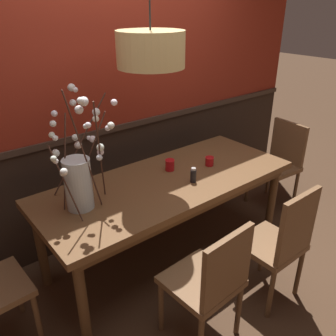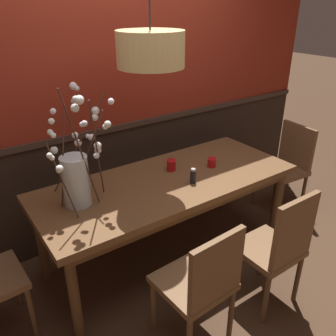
{
  "view_description": "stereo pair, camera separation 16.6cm",
  "coord_description": "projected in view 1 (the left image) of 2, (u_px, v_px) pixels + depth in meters",
  "views": [
    {
      "loc": [
        -1.57,
        -1.94,
        2.07
      ],
      "look_at": [
        0.0,
        0.0,
        0.87
      ],
      "focal_mm": 37.61,
      "sensor_mm": 36.0,
      "label": 1
    },
    {
      "loc": [
        -1.43,
        -2.04,
        2.07
      ],
      "look_at": [
        0.0,
        0.0,
        0.87
      ],
      "focal_mm": 37.61,
      "sensor_mm": 36.0,
      "label": 2
    }
  ],
  "objects": [
    {
      "name": "condiment_bottle",
      "position": [
        193.0,
        175.0,
        2.75
      ],
      "size": [
        0.05,
        0.05,
        0.12
      ],
      "color": "black",
      "rests_on": "dining_table"
    },
    {
      "name": "candle_holder_nearer_center",
      "position": [
        209.0,
        161.0,
        3.04
      ],
      "size": [
        0.08,
        0.08,
        0.08
      ],
      "color": "red",
      "rests_on": "dining_table"
    },
    {
      "name": "chair_near_side_right",
      "position": [
        280.0,
        241.0,
        2.48
      ],
      "size": [
        0.41,
        0.4,
        0.95
      ],
      "color": "brown",
      "rests_on": "ground"
    },
    {
      "name": "chair_head_east_end",
      "position": [
        279.0,
        160.0,
        3.74
      ],
      "size": [
        0.43,
        0.47,
        0.92
      ],
      "color": "brown",
      "rests_on": "ground"
    },
    {
      "name": "back_wall",
      "position": [
        115.0,
        80.0,
        3.02
      ],
      "size": [
        4.55,
        0.14,
        2.91
      ],
      "color": "#2D2119",
      "rests_on": "ground"
    },
    {
      "name": "pendant_lamp",
      "position": [
        151.0,
        49.0,
        2.35
      ],
      "size": [
        0.47,
        0.47,
        1.26
      ],
      "color": "tan"
    },
    {
      "name": "chair_far_side_right",
      "position": [
        144.0,
        161.0,
        3.7
      ],
      "size": [
        0.42,
        0.41,
        0.95
      ],
      "color": "brown",
      "rests_on": "ground"
    },
    {
      "name": "ground_plane",
      "position": [
        168.0,
        255.0,
        3.15
      ],
      "size": [
        24.0,
        24.0,
        0.0
      ],
      "primitive_type": "plane",
      "color": "#4C3321"
    },
    {
      "name": "vase_with_blossoms",
      "position": [
        79.0,
        177.0,
        2.36
      ],
      "size": [
        0.52,
        0.58,
        0.84
      ],
      "color": "silver",
      "rests_on": "dining_table"
    },
    {
      "name": "chair_far_side_left",
      "position": [
        88.0,
        178.0,
        3.38
      ],
      "size": [
        0.44,
        0.42,
        0.91
      ],
      "color": "brown",
      "rests_on": "ground"
    },
    {
      "name": "chair_near_side_left",
      "position": [
        210.0,
        280.0,
        2.16
      ],
      "size": [
        0.45,
        0.45,
        0.91
      ],
      "color": "brown",
      "rests_on": "ground"
    },
    {
      "name": "candle_holder_nearer_edge",
      "position": [
        170.0,
        165.0,
        2.95
      ],
      "size": [
        0.08,
        0.08,
        0.1
      ],
      "color": "red",
      "rests_on": "dining_table"
    },
    {
      "name": "dining_table",
      "position": [
        168.0,
        189.0,
        2.85
      ],
      "size": [
        2.12,
        0.87,
        0.77
      ],
      "color": "brown",
      "rests_on": "ground"
    }
  ]
}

